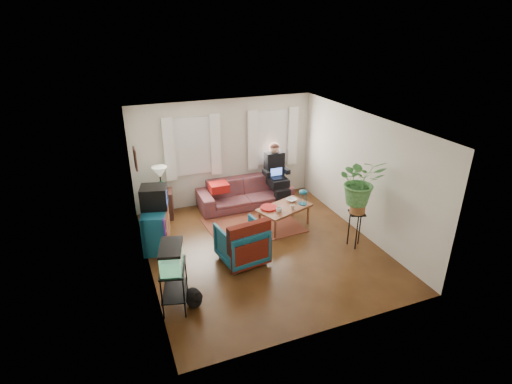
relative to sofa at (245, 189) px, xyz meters
name	(u,v)px	position (x,y,z in m)	size (l,w,h in m)	color
floor	(263,248)	(-0.35, -2.05, -0.45)	(4.50, 5.00, 0.01)	#4F2B14
ceiling	(264,124)	(-0.35, -2.05, 2.15)	(4.50, 5.00, 0.01)	white
wall_back	(225,152)	(-0.35, 0.45, 0.85)	(4.50, 0.01, 2.60)	silver
wall_front	(333,258)	(-0.35, -4.55, 0.85)	(4.50, 0.01, 2.60)	silver
wall_left	(144,209)	(-2.60, -2.05, 0.85)	(0.01, 5.00, 2.60)	silver
wall_right	(362,175)	(1.90, -2.05, 0.85)	(0.01, 5.00, 2.60)	silver
window_left	(192,146)	(-1.15, 0.43, 1.10)	(1.08, 0.04, 1.38)	white
window_right	(272,137)	(0.90, 0.43, 1.10)	(1.08, 0.04, 1.38)	white
curtains_left	(193,147)	(-1.15, 0.35, 1.10)	(1.36, 0.06, 1.50)	white
curtains_right	(273,138)	(0.90, 0.35, 1.10)	(1.36, 0.06, 1.50)	white
picture_frame	(136,159)	(-2.57, -1.20, 1.50)	(0.04, 0.32, 0.40)	#3D2616
area_rug	(253,225)	(-0.20, -1.05, -0.44)	(2.00, 1.60, 0.01)	maroon
sofa	(245,189)	(0.00, 0.00, 0.00)	(2.30, 0.91, 0.90)	brown
seated_person	(276,176)	(0.83, 0.00, 0.24)	(0.58, 0.71, 1.37)	black
side_table	(163,204)	(-2.00, 0.10, -0.12)	(0.46, 0.46, 0.67)	#382015
table_lamp	(160,180)	(-2.00, 0.10, 0.50)	(0.34, 0.34, 0.61)	white
dresser	(156,228)	(-2.34, -1.14, -0.03)	(0.47, 0.93, 0.84)	#136A75
crt_tv	(154,197)	(-2.30, -1.06, 0.61)	(0.51, 0.47, 0.45)	black
aquarium_stand	(175,287)	(-2.35, -3.16, -0.07)	(0.38, 0.67, 0.75)	black
aquarium	(172,256)	(-2.35, -3.16, 0.50)	(0.34, 0.61, 0.40)	#7FD899
black_cat	(193,296)	(-2.08, -3.25, -0.27)	(0.28, 0.43, 0.37)	black
armchair	(242,241)	(-0.90, -2.29, -0.03)	(0.82, 0.77, 0.84)	#135372
serape_throw	(250,241)	(-0.85, -2.61, 0.15)	(0.85, 0.20, 0.70)	#9E0A0A
coffee_table	(284,217)	(0.44, -1.36, -0.20)	(1.19, 0.65, 0.49)	brown
cup_a	(279,210)	(0.22, -1.55, 0.10)	(0.13, 0.13, 0.11)	white
cup_b	(293,207)	(0.56, -1.52, 0.09)	(0.11, 0.11, 0.10)	beige
bowl	(291,200)	(0.71, -1.15, 0.07)	(0.23, 0.23, 0.06)	white
snack_tray	(269,208)	(0.08, -1.32, 0.06)	(0.37, 0.37, 0.04)	#B21414
birdcage	(303,197)	(0.88, -1.37, 0.22)	(0.19, 0.19, 0.35)	#115B6B
plant_stand	(355,229)	(1.43, -2.64, -0.07)	(0.32, 0.32, 0.77)	black
potted_plant	(360,188)	(1.43, -2.64, 0.85)	(0.88, 0.76, 0.97)	#599947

